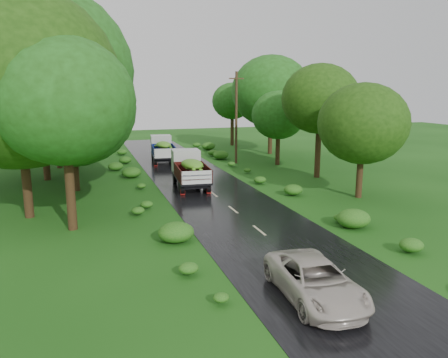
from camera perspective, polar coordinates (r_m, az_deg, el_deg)
name	(u,v)px	position (r m, az deg, el deg)	size (l,w,h in m)	color
ground	(296,260)	(18.57, 9.40, -10.40)	(120.00, 120.00, 0.00)	#14430E
road	(252,225)	(22.85, 3.67, -5.96)	(6.50, 80.00, 0.02)	black
road_lines	(245,219)	(23.74, 2.78, -5.24)	(0.12, 69.60, 0.00)	#BFB78C
truck_near	(189,168)	(31.36, -4.54, 1.48)	(2.50, 5.95, 2.44)	black
truck_far	(162,148)	(42.41, -8.04, 4.05)	(2.50, 5.84, 2.39)	black
car	(315,280)	(15.25, 11.79, -12.82)	(2.18, 4.74, 1.32)	beige
utility_pole	(236,117)	(40.88, 1.61, 8.11)	(1.48, 0.31, 8.47)	#382616
trees_left	(49,88)	(35.07, -21.89, 10.98)	(6.93, 32.06, 10.65)	black
trees_right	(284,103)	(41.33, 7.84, 9.86)	(6.08, 30.89, 8.51)	black
shrubs	(206,183)	(31.03, -2.40, -0.55)	(11.90, 44.00, 0.70)	#165A15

